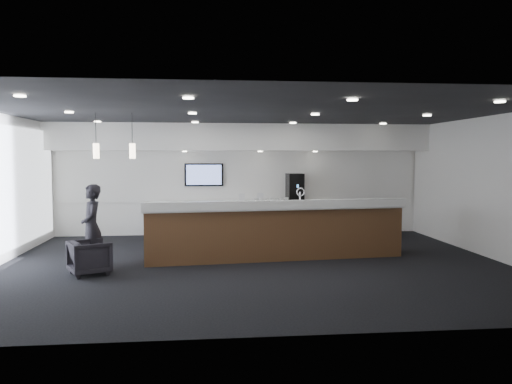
{
  "coord_description": "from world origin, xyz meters",
  "views": [
    {
      "loc": [
        -0.97,
        -9.73,
        2.13
      ],
      "look_at": [
        0.16,
        1.3,
        1.35
      ],
      "focal_mm": 35.0,
      "sensor_mm": 36.0,
      "label": 1
    }
  ],
  "objects": [
    {
      "name": "back_credenza",
      "position": [
        -0.0,
        3.64,
        0.48
      ],
      "size": [
        5.06,
        0.66,
        0.95
      ],
      "color": "gray",
      "rests_on": "ground"
    },
    {
      "name": "pendant_left",
      "position": [
        -2.4,
        0.8,
        2.25
      ],
      "size": [
        0.12,
        0.12,
        0.3
      ],
      "primitive_type": "cylinder",
      "color": "#FAE5C3",
      "rests_on": "ceiling"
    },
    {
      "name": "cup_6",
      "position": [
        0.52,
        3.5,
        1.0
      ],
      "size": [
        0.14,
        0.14,
        0.1
      ],
      "primitive_type": "imported",
      "rotation": [
        0.0,
        0.0,
        3.87
      ],
      "color": "white",
      "rests_on": "back_credenza"
    },
    {
      "name": "armchair",
      "position": [
        -3.07,
        -0.52,
        0.31
      ],
      "size": [
        0.91,
        0.9,
        0.62
      ],
      "primitive_type": "imported",
      "rotation": [
        0.0,
        0.0,
        2.04
      ],
      "color": "black",
      "rests_on": "ground"
    },
    {
      "name": "soffit_bulkhead",
      "position": [
        0.0,
        3.55,
        2.65
      ],
      "size": [
        10.0,
        0.9,
        0.7
      ],
      "primitive_type": "cube",
      "color": "white",
      "rests_on": "back_wall"
    },
    {
      "name": "right_wall",
      "position": [
        5.0,
        0.0,
        1.5
      ],
      "size": [
        0.02,
        8.0,
        3.0
      ],
      "primitive_type": "cube",
      "color": "white",
      "rests_on": "ground"
    },
    {
      "name": "wall_tv",
      "position": [
        -1.0,
        3.91,
        1.65
      ],
      "size": [
        1.05,
        0.08,
        0.62
      ],
      "color": "black",
      "rests_on": "back_wall"
    },
    {
      "name": "ceiling",
      "position": [
        0.0,
        0.0,
        3.0
      ],
      "size": [
        10.0,
        8.0,
        0.02
      ],
      "primitive_type": "cube",
      "color": "black",
      "rests_on": "back_wall"
    },
    {
      "name": "cup_5",
      "position": [
        0.66,
        3.5,
        1.0
      ],
      "size": [
        0.11,
        0.11,
        0.1
      ],
      "primitive_type": "imported",
      "rotation": [
        0.0,
        0.0,
        3.23
      ],
      "color": "white",
      "rests_on": "back_credenza"
    },
    {
      "name": "cup_0",
      "position": [
        1.36,
        3.5,
        1.0
      ],
      "size": [
        0.1,
        0.1,
        0.1
      ],
      "primitive_type": "imported",
      "color": "white",
      "rests_on": "back_credenza"
    },
    {
      "name": "ceiling_can_lights",
      "position": [
        0.0,
        0.0,
        2.97
      ],
      "size": [
        7.0,
        5.0,
        0.02
      ],
      "primitive_type": null,
      "color": "white",
      "rests_on": "ceiling"
    },
    {
      "name": "info_sign_left",
      "position": [
        0.01,
        3.53,
        1.05
      ],
      "size": [
        0.15,
        0.03,
        0.21
      ],
      "primitive_type": "cube",
      "rotation": [
        0.0,
        0.0,
        0.06
      ],
      "color": "white",
      "rests_on": "back_credenza"
    },
    {
      "name": "pendant_right",
      "position": [
        -3.1,
        0.8,
        2.25
      ],
      "size": [
        0.12,
        0.12,
        0.3
      ],
      "primitive_type": "cylinder",
      "color": "#FAE5C3",
      "rests_on": "ceiling"
    },
    {
      "name": "service_counter",
      "position": [
        0.49,
        0.57,
        0.57
      ],
      "size": [
        5.53,
        1.43,
        1.49
      ],
      "rotation": [
        0.0,
        0.0,
        0.1
      ],
      "color": "brown",
      "rests_on": "ground"
    },
    {
      "name": "coffee_machine",
      "position": [
        1.47,
        3.67,
        1.32
      ],
      "size": [
        0.45,
        0.57,
        0.73
      ],
      "rotation": [
        0.0,
        0.0,
        0.07
      ],
      "color": "black",
      "rests_on": "back_credenza"
    },
    {
      "name": "alcove_panel",
      "position": [
        0.0,
        3.97,
        1.6
      ],
      "size": [
        9.8,
        0.06,
        1.4
      ],
      "primitive_type": "cube",
      "color": "white",
      "rests_on": "back_wall"
    },
    {
      "name": "lounge_guest",
      "position": [
        -3.13,
        -0.02,
        0.81
      ],
      "size": [
        0.54,
        0.67,
        1.61
      ],
      "primitive_type": "imported",
      "rotation": [
        0.0,
        0.0,
        -1.29
      ],
      "color": "black",
      "rests_on": "ground"
    },
    {
      "name": "info_sign_right",
      "position": [
        0.5,
        3.51,
        1.06
      ],
      "size": [
        0.17,
        0.04,
        0.22
      ],
      "primitive_type": "cube",
      "rotation": [
        0.0,
        0.0,
        -0.15
      ],
      "color": "white",
      "rests_on": "back_credenza"
    },
    {
      "name": "cup_1",
      "position": [
        1.22,
        3.5,
        1.0
      ],
      "size": [
        0.14,
        0.14,
        0.1
      ],
      "primitive_type": "imported",
      "rotation": [
        0.0,
        0.0,
        0.65
      ],
      "color": "white",
      "rests_on": "back_credenza"
    },
    {
      "name": "cup_2",
      "position": [
        1.08,
        3.5,
        1.0
      ],
      "size": [
        0.13,
        0.13,
        0.1
      ],
      "primitive_type": "imported",
      "rotation": [
        0.0,
        0.0,
        1.29
      ],
      "color": "white",
      "rests_on": "back_credenza"
    },
    {
      "name": "cup_4",
      "position": [
        0.8,
        3.5,
        1.0
      ],
      "size": [
        0.14,
        0.14,
        0.1
      ],
      "primitive_type": "imported",
      "rotation": [
        0.0,
        0.0,
        2.58
      ],
      "color": "white",
      "rests_on": "back_credenza"
    },
    {
      "name": "cup_3",
      "position": [
        0.94,
        3.5,
        1.0
      ],
      "size": [
        0.13,
        0.13,
        0.1
      ],
      "primitive_type": "imported",
      "rotation": [
        0.0,
        0.0,
        1.94
      ],
      "color": "white",
      "rests_on": "back_credenza"
    },
    {
      "name": "ground",
      "position": [
        0.0,
        0.0,
        0.0
      ],
      "size": [
        10.0,
        10.0,
        0.0
      ],
      "primitive_type": "plane",
      "color": "black",
      "rests_on": "ground"
    },
    {
      "name": "back_wall",
      "position": [
        0.0,
        4.0,
        1.5
      ],
      "size": [
        10.0,
        0.02,
        3.0
      ],
      "primitive_type": "cube",
      "color": "white",
      "rests_on": "ground"
    },
    {
      "name": "cup_7",
      "position": [
        0.38,
        3.5,
        1.0
      ],
      "size": [
        0.12,
        0.12,
        0.1
      ],
      "primitive_type": "imported",
      "rotation": [
        0.0,
        0.0,
        4.52
      ],
      "color": "white",
      "rests_on": "back_credenza"
    }
  ]
}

